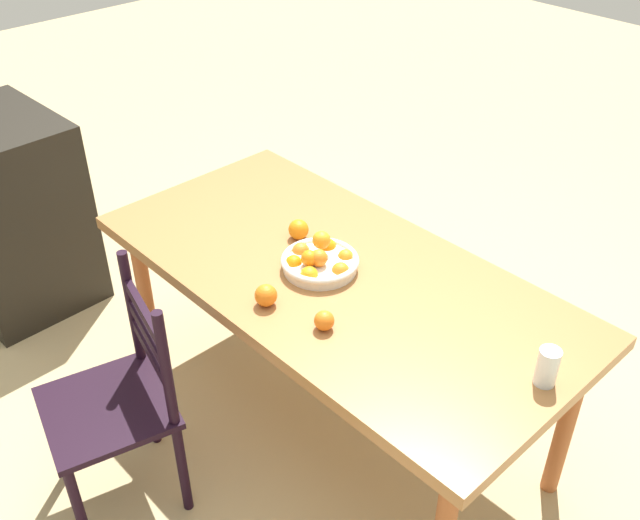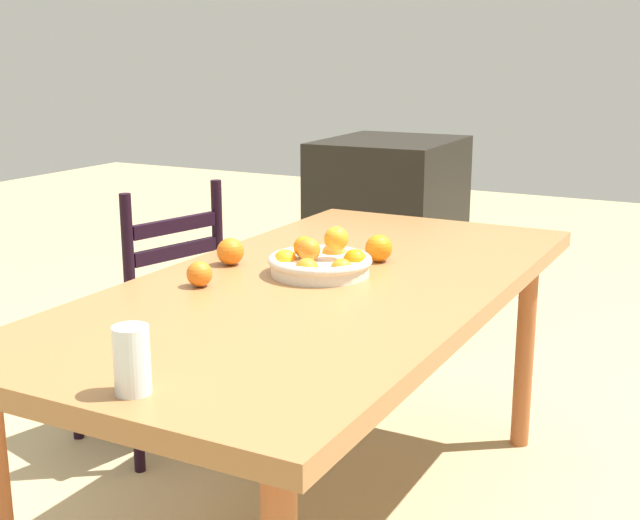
# 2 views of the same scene
# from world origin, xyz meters

# --- Properties ---
(ground_plane) EXTENTS (12.00, 12.00, 0.00)m
(ground_plane) POSITION_xyz_m (0.00, 0.00, 0.00)
(ground_plane) COLOR tan
(dining_table) EXTENTS (1.84, 0.89, 0.75)m
(dining_table) POSITION_xyz_m (0.00, 0.00, 0.68)
(dining_table) COLOR #9E6839
(dining_table) RESTS_ON ground
(chair_near_window) EXTENTS (0.51, 0.51, 0.92)m
(chair_near_window) POSITION_xyz_m (0.25, 0.78, 0.45)
(chair_near_window) COLOR black
(chair_near_window) RESTS_ON ground
(cabinet) EXTENTS (0.71, 0.60, 0.93)m
(cabinet) POSITION_xyz_m (1.70, 0.54, 0.47)
(cabinet) COLOR black
(cabinet) RESTS_ON ground
(fruit_bowl) EXTENTS (0.28, 0.28, 0.13)m
(fruit_bowl) POSITION_xyz_m (0.05, 0.03, 0.78)
(fruit_bowl) COLOR silver
(fruit_bowl) RESTS_ON dining_table
(orange_loose_0) EXTENTS (0.08, 0.08, 0.08)m
(orange_loose_0) POSITION_xyz_m (0.02, 0.31, 0.78)
(orange_loose_0) COLOR orange
(orange_loose_0) RESTS_ON dining_table
(orange_loose_1) EXTENTS (0.07, 0.07, 0.07)m
(orange_loose_1) POSITION_xyz_m (-0.21, 0.25, 0.78)
(orange_loose_1) COLOR orange
(orange_loose_1) RESTS_ON dining_table
(orange_loose_2) EXTENTS (0.08, 0.08, 0.08)m
(orange_loose_2) POSITION_xyz_m (0.25, -0.05, 0.79)
(orange_loose_2) COLOR orange
(orange_loose_2) RESTS_ON dining_table
(drinking_glass) EXTENTS (0.07, 0.07, 0.12)m
(drinking_glass) POSITION_xyz_m (-0.83, -0.05, 0.81)
(drinking_glass) COLOR silver
(drinking_glass) RESTS_ON dining_table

